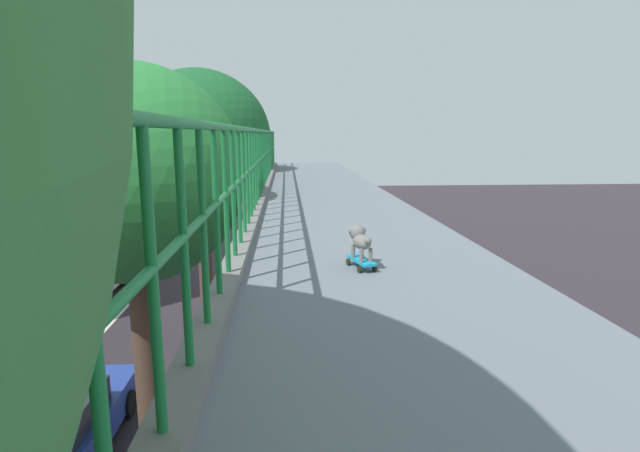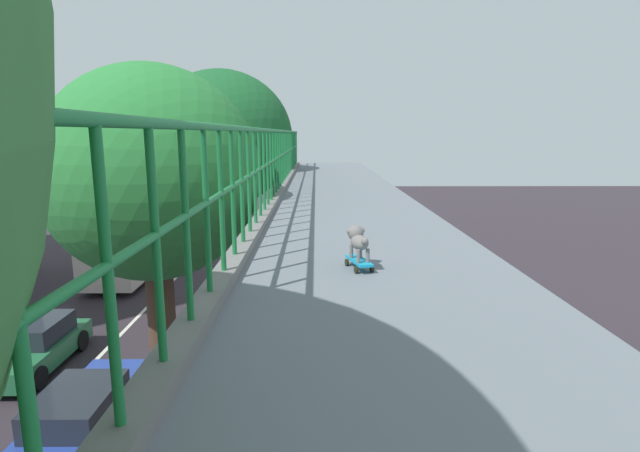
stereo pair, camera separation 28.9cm
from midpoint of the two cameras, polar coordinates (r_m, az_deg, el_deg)
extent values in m
cube|color=slate|center=(3.05, 9.62, -18.36)|extent=(2.71, 36.53, 0.47)
cube|color=black|center=(4.72, 4.26, -4.42)|extent=(2.66, 0.06, 0.00)
cube|color=slate|center=(2.91, -16.86, -13.83)|extent=(0.20, 34.70, 0.10)
cylinder|color=#1B773B|center=(2.66, -18.37, 11.42)|extent=(0.06, 34.70, 0.06)
cylinder|color=#1B773B|center=(2.70, -17.68, -0.06)|extent=(0.04, 34.70, 0.04)
cylinder|color=#1B773B|center=(1.47, -30.49, -12.75)|extent=(0.04, 0.04, 1.20)
cylinder|color=#1B773B|center=(1.94, -23.29, -6.46)|extent=(0.04, 0.04, 1.20)
cylinder|color=#1B773B|center=(2.45, -19.10, -2.66)|extent=(0.04, 0.04, 1.20)
cylinder|color=#1B773B|center=(2.98, -16.38, -0.17)|extent=(0.04, 0.04, 1.20)
cylinder|color=#1B773B|center=(3.51, -14.49, 1.56)|extent=(0.04, 0.04, 1.20)
cylinder|color=#1B773B|center=(4.05, -13.09, 2.84)|extent=(0.04, 0.04, 1.20)
cylinder|color=#1B773B|center=(4.59, -12.03, 3.81)|extent=(0.04, 0.04, 1.20)
cylinder|color=#1B773B|center=(5.14, -11.18, 4.58)|extent=(0.04, 0.04, 1.20)
cylinder|color=#1B773B|center=(5.68, -10.50, 5.19)|extent=(0.04, 0.04, 1.20)
cylinder|color=#1B773B|center=(6.23, -9.93, 5.70)|extent=(0.04, 0.04, 1.20)
cylinder|color=#1B773B|center=(6.78, -9.46, 6.13)|extent=(0.04, 0.04, 1.20)
cylinder|color=#1B773B|center=(7.33, -9.06, 6.49)|extent=(0.04, 0.04, 1.20)
cylinder|color=#1B773B|center=(7.88, -8.71, 6.80)|extent=(0.04, 0.04, 1.20)
cylinder|color=#1B773B|center=(8.43, -8.41, 7.08)|extent=(0.04, 0.04, 1.20)
cylinder|color=#1B773B|center=(8.98, -8.14, 7.31)|extent=(0.04, 0.04, 1.20)
cylinder|color=#1B773B|center=(9.53, -7.91, 7.52)|extent=(0.04, 0.04, 1.20)
cylinder|color=#1B773B|center=(10.08, -7.70, 7.71)|extent=(0.04, 0.04, 1.20)
cylinder|color=#1B773B|center=(10.63, -7.51, 7.88)|extent=(0.04, 0.04, 1.20)
cylinder|color=#1B773B|center=(11.18, -7.34, 8.03)|extent=(0.04, 0.04, 1.20)
cylinder|color=#1B773B|center=(11.74, -7.18, 8.16)|extent=(0.04, 0.04, 1.20)
cylinder|color=#1B773B|center=(12.29, -7.04, 8.29)|extent=(0.04, 0.04, 1.20)
cylinder|color=#1B773B|center=(12.84, -6.91, 8.40)|extent=(0.04, 0.04, 1.20)
cylinder|color=#1B773B|center=(13.39, -6.80, 8.51)|extent=(0.04, 0.04, 1.20)
cylinder|color=#1B773B|center=(13.94, -6.69, 8.60)|extent=(0.04, 0.04, 1.20)
cylinder|color=#1B773B|center=(14.50, -6.59, 8.69)|extent=(0.04, 0.04, 1.20)
cylinder|color=#1B773B|center=(15.05, -6.50, 8.77)|extent=(0.04, 0.04, 1.20)
cylinder|color=#1B773B|center=(15.60, -6.41, 8.85)|extent=(0.04, 0.04, 1.20)
cylinder|color=#1B773B|center=(16.15, -6.33, 8.92)|extent=(0.04, 0.04, 1.20)
cylinder|color=#1B773B|center=(16.71, -6.25, 8.99)|extent=(0.04, 0.04, 1.20)
cylinder|color=#1B773B|center=(17.26, -6.18, 9.05)|extent=(0.04, 0.04, 1.20)
cylinder|color=#1B773B|center=(17.81, -6.12, 9.11)|extent=(0.04, 0.04, 1.20)
cylinder|color=#1B773B|center=(18.36, -6.05, 9.16)|extent=(0.04, 0.04, 1.20)
cylinder|color=#1B773B|center=(18.92, -6.00, 9.21)|extent=(0.04, 0.04, 1.20)
cylinder|color=#1B773B|center=(19.47, -5.94, 9.26)|extent=(0.04, 0.04, 1.20)
cube|color=#243C96|center=(12.55, -28.40, -20.50)|extent=(1.76, 4.57, 0.69)
cube|color=#1E232B|center=(11.96, -29.43, -18.74)|extent=(1.47, 2.03, 0.57)
cylinder|color=black|center=(13.44, -22.41, -18.87)|extent=(0.22, 0.63, 0.63)
cylinder|color=black|center=(14.04, -29.26, -18.12)|extent=(0.22, 0.63, 0.63)
cube|color=#21643B|center=(16.78, -33.90, -13.12)|extent=(1.83, 3.81, 0.58)
cube|color=#1E232B|center=(16.80, -33.63, -10.92)|extent=(1.56, 1.89, 0.59)
cylinder|color=black|center=(15.50, -33.17, -15.71)|extent=(0.18, 0.65, 0.65)
cylinder|color=black|center=(17.41, -29.32, -12.41)|extent=(0.18, 0.65, 0.65)
cube|color=beige|center=(27.03, -22.69, -0.43)|extent=(2.33, 11.93, 3.20)
cube|color=black|center=(26.93, -22.77, 0.74)|extent=(2.35, 10.97, 0.70)
cylinder|color=black|center=(30.91, -18.10, -1.43)|extent=(0.28, 0.96, 0.96)
cylinder|color=black|center=(31.53, -22.04, -1.46)|extent=(0.28, 0.96, 0.96)
cylinder|color=black|center=(23.96, -22.37, -5.23)|extent=(0.28, 0.96, 0.96)
cylinder|color=black|center=(24.76, -27.30, -5.13)|extent=(0.28, 0.96, 0.96)
cylinder|color=#493427|center=(10.42, -20.50, -14.34)|extent=(0.54, 0.54, 4.97)
ellipsoid|color=#2A7C37|center=(9.51, -21.94, 5.68)|extent=(4.02, 4.02, 4.00)
cylinder|color=#4C382E|center=(17.27, -13.96, -3.29)|extent=(0.46, 0.46, 5.33)
ellipsoid|color=#1A572A|center=(16.77, -14.59, 9.97)|extent=(4.74, 4.74, 4.53)
cube|color=#1598CA|center=(4.52, 3.09, -4.07)|extent=(0.23, 0.43, 0.02)
cylinder|color=black|center=(4.68, 3.32, -4.13)|extent=(0.04, 0.07, 0.07)
cylinder|color=black|center=(4.62, 1.59, -4.29)|extent=(0.04, 0.07, 0.07)
cylinder|color=black|center=(4.44, 4.63, -4.96)|extent=(0.04, 0.07, 0.07)
cylinder|color=black|center=(4.39, 2.82, -5.15)|extent=(0.04, 0.07, 0.07)
cylinder|color=slate|center=(4.59, 3.19, -2.88)|extent=(0.04, 0.04, 0.13)
cylinder|color=slate|center=(4.55, 2.14, -2.97)|extent=(0.04, 0.04, 0.13)
cylinder|color=slate|center=(4.42, 4.14, -3.44)|extent=(0.04, 0.04, 0.13)
cylinder|color=slate|center=(4.38, 3.05, -3.54)|extent=(0.04, 0.04, 0.13)
ellipsoid|color=slate|center=(4.46, 3.14, -1.90)|extent=(0.21, 0.29, 0.14)
sphere|color=slate|center=(4.54, 2.62, -0.78)|extent=(0.15, 0.15, 0.15)
ellipsoid|color=#806565|center=(4.61, 2.31, -0.76)|extent=(0.07, 0.08, 0.05)
sphere|color=slate|center=(4.56, 3.29, -0.50)|extent=(0.06, 0.06, 0.06)
sphere|color=slate|center=(4.52, 1.96, -0.59)|extent=(0.06, 0.06, 0.06)
sphere|color=slate|center=(4.33, 3.82, -1.74)|extent=(0.07, 0.07, 0.07)
camera|label=1|loc=(0.14, -91.72, -0.33)|focal=27.01mm
camera|label=2|loc=(0.14, 88.28, 0.33)|focal=27.01mm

